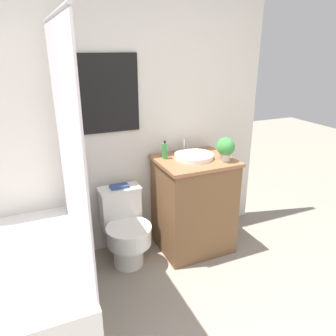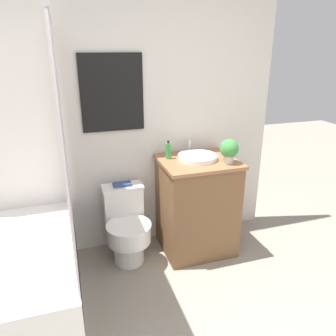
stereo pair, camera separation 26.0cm
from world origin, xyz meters
name	(u,v)px [view 1 (the left image)]	position (x,y,z in m)	size (l,w,h in m)	color
wall_back	(106,117)	(0.00, 2.00, 1.25)	(3.05, 0.07, 2.50)	silver
shower_area	(39,281)	(-0.69, 1.31, 0.30)	(0.63, 1.32, 1.98)	white
toilet	(126,229)	(0.04, 1.70, 0.32)	(0.38, 0.52, 0.66)	white
vanity	(194,204)	(0.69, 1.67, 0.44)	(0.66, 0.57, 0.88)	brown
sink	(194,156)	(0.69, 1.69, 0.90)	(0.34, 0.38, 0.13)	white
soap_bottle	(165,151)	(0.45, 1.79, 0.96)	(0.05, 0.05, 0.16)	green
potted_plant	(226,148)	(0.90, 1.52, 1.00)	(0.16, 0.16, 0.21)	beige
book_on_tank	(119,186)	(0.04, 1.84, 0.67)	(0.16, 0.09, 0.02)	#33477F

